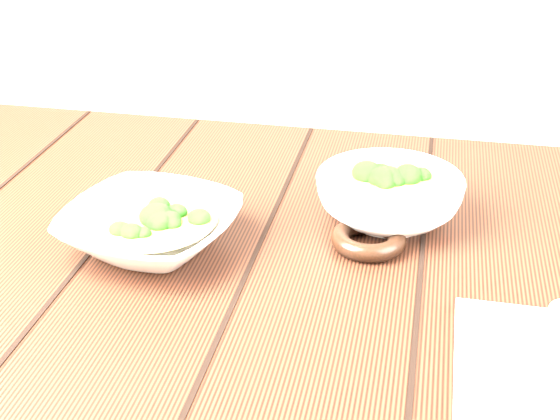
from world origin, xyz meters
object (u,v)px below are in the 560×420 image
(table, at_px, (275,327))
(soup_bowl_back, at_px, (389,197))
(soup_bowl_front, at_px, (150,226))
(trivet, at_px, (369,239))

(table, bearing_deg, soup_bowl_back, 39.09)
(soup_bowl_front, xyz_separation_m, trivet, (0.26, 0.05, -0.02))
(soup_bowl_back, distance_m, trivet, 0.08)
(soup_bowl_front, distance_m, soup_bowl_back, 0.31)
(trivet, bearing_deg, table, -166.39)
(table, distance_m, soup_bowl_back, 0.23)
(soup_bowl_front, relative_size, soup_bowl_back, 1.21)
(table, height_order, soup_bowl_front, soup_bowl_front)
(soup_bowl_back, xyz_separation_m, trivet, (-0.02, -0.08, -0.02))
(soup_bowl_front, bearing_deg, soup_bowl_back, 24.97)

